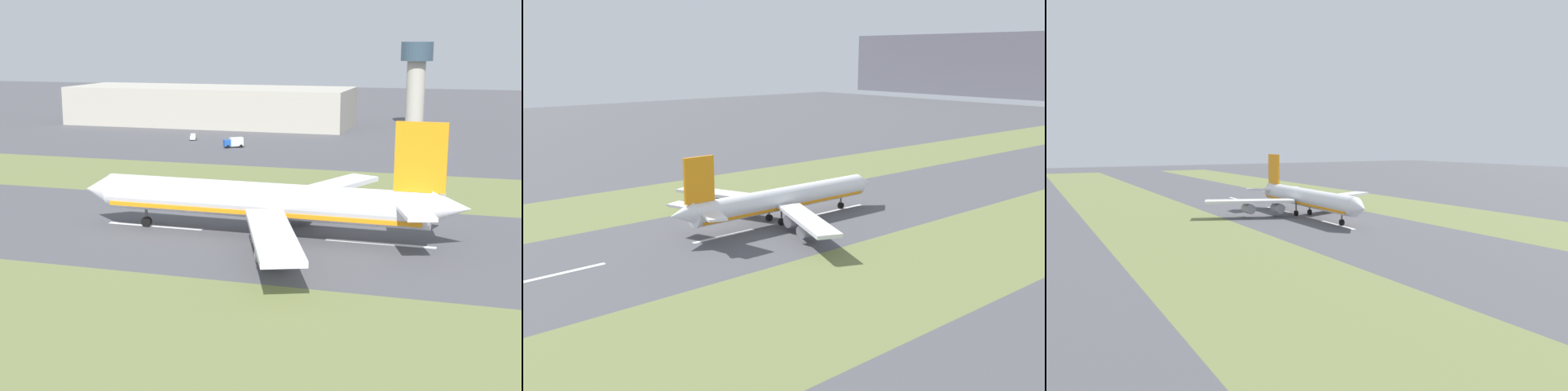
% 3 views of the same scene
% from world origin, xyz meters
% --- Properties ---
extents(ground_plane, '(800.00, 800.00, 0.00)m').
position_xyz_m(ground_plane, '(0.00, 0.00, 0.00)').
color(ground_plane, '#4C4C51').
extents(grass_median_west, '(40.00, 600.00, 0.01)m').
position_xyz_m(grass_median_west, '(-45.00, 0.00, 0.00)').
color(grass_median_west, olive).
rests_on(grass_median_west, ground).
extents(grass_median_east, '(40.00, 600.00, 0.01)m').
position_xyz_m(grass_median_east, '(45.00, 0.00, 0.00)').
color(grass_median_east, olive).
rests_on(grass_median_east, ground).
extents(centreline_dash_mid, '(1.20, 18.00, 0.01)m').
position_xyz_m(centreline_dash_mid, '(0.00, -16.96, 0.01)').
color(centreline_dash_mid, silver).
rests_on(centreline_dash_mid, ground).
extents(centreline_dash_far, '(1.20, 18.00, 0.01)m').
position_xyz_m(centreline_dash_far, '(0.00, 23.04, 0.01)').
color(centreline_dash_far, silver).
rests_on(centreline_dash_far, ground).
extents(airplane_main_jet, '(64.13, 67.06, 20.20)m').
position_xyz_m(airplane_main_jet, '(-0.98, 1.13, 6.02)').
color(airplane_main_jet, white).
rests_on(airplane_main_jet, ground).
extents(terminal_building, '(36.00, 109.89, 14.69)m').
position_xyz_m(terminal_building, '(153.55, 69.75, 7.35)').
color(terminal_building, '#B2AD9E').
rests_on(terminal_building, ground).
extents(control_tower, '(12.00, 12.00, 32.00)m').
position_xyz_m(control_tower, '(167.61, -8.01, 19.73)').
color(control_tower, '#B2AD9E').
rests_on(control_tower, ground).
extents(service_truck, '(5.19, 6.20, 3.10)m').
position_xyz_m(service_truck, '(96.10, 40.66, 1.67)').
color(service_truck, '#1E51B2').
rests_on(service_truck, ground).
extents(apron_car, '(4.75, 3.15, 2.03)m').
position_xyz_m(apron_car, '(108.91, 59.31, 1.00)').
color(apron_car, white).
rests_on(apron_car, ground).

